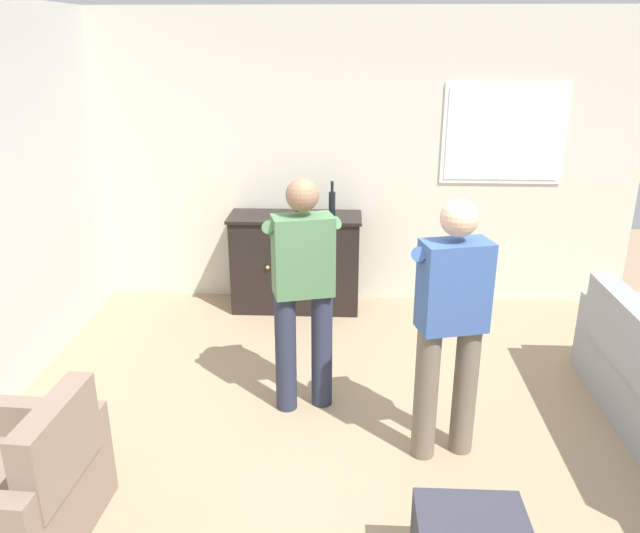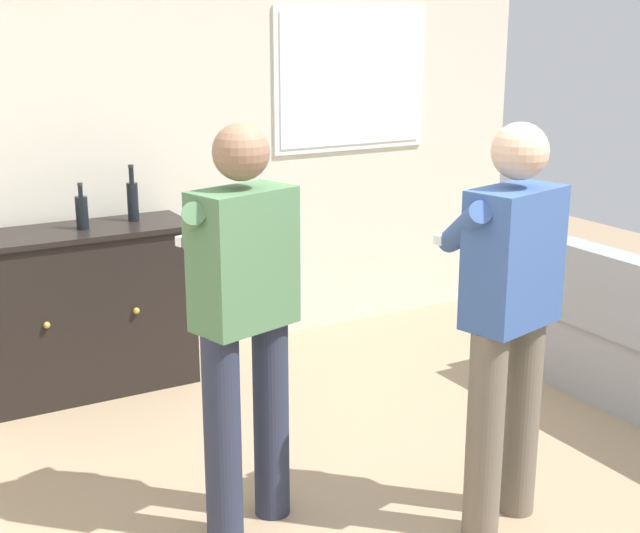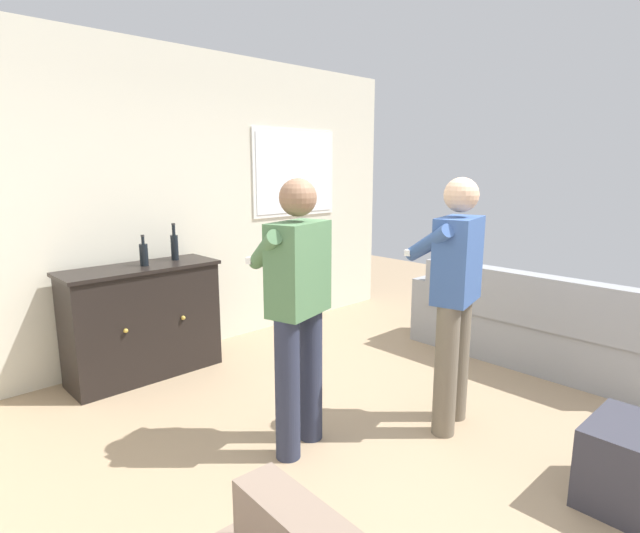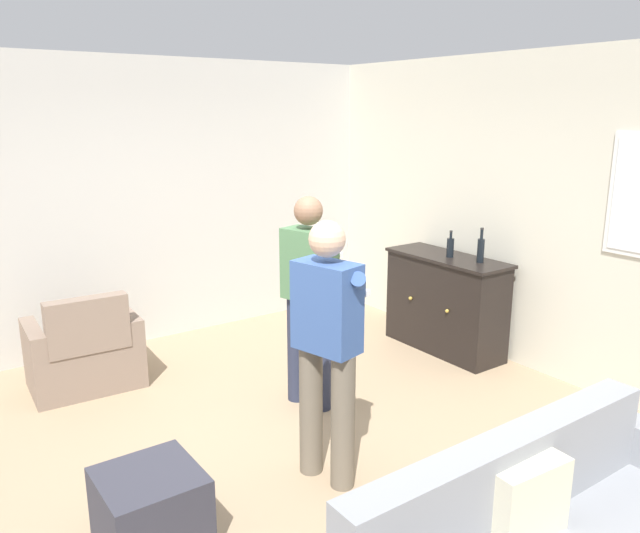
{
  "view_description": "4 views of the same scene",
  "coord_description": "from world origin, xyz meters",
  "px_view_note": "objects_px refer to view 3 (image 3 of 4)",
  "views": [
    {
      "loc": [
        -0.16,
        -3.37,
        2.52
      ],
      "look_at": [
        -0.34,
        0.44,
        1.12
      ],
      "focal_mm": 35.0,
      "sensor_mm": 36.0,
      "label": 1
    },
    {
      "loc": [
        -1.84,
        -2.49,
        2.04
      ],
      "look_at": [
        -0.13,
        0.54,
        1.08
      ],
      "focal_mm": 50.0,
      "sensor_mm": 36.0,
      "label": 2
    },
    {
      "loc": [
        -2.35,
        -1.62,
        1.74
      ],
      "look_at": [
        -0.18,
        0.66,
        1.11
      ],
      "focal_mm": 28.0,
      "sensor_mm": 36.0,
      "label": 3
    },
    {
      "loc": [
        3.35,
        -2.05,
        2.31
      ],
      "look_at": [
        -0.19,
        0.46,
        1.21
      ],
      "focal_mm": 35.0,
      "sensor_mm": 36.0,
      "label": 4
    }
  ],
  "objects_px": {
    "person_standing_right": "(454,292)",
    "person_standing_left": "(297,304)",
    "sideboard_cabinet": "(143,321)",
    "bottle_liquor_amber": "(175,246)",
    "couch": "(532,330)",
    "bottle_wine_green": "(144,254)"
  },
  "relations": [
    {
      "from": "bottle_liquor_amber",
      "to": "person_standing_right",
      "type": "xyz_separation_m",
      "value": [
        0.78,
        -2.29,
        -0.13
      ]
    },
    {
      "from": "sideboard_cabinet",
      "to": "person_standing_left",
      "type": "relative_size",
      "value": 0.75
    },
    {
      "from": "bottle_liquor_amber",
      "to": "person_standing_right",
      "type": "height_order",
      "value": "person_standing_right"
    },
    {
      "from": "sideboard_cabinet",
      "to": "person_standing_right",
      "type": "xyz_separation_m",
      "value": [
        1.13,
        -2.24,
        0.46
      ]
    },
    {
      "from": "couch",
      "to": "sideboard_cabinet",
      "type": "height_order",
      "value": "sideboard_cabinet"
    },
    {
      "from": "person_standing_left",
      "to": "sideboard_cabinet",
      "type": "bearing_deg",
      "value": 96.67
    },
    {
      "from": "couch",
      "to": "bottle_wine_green",
      "type": "distance_m",
      "value": 3.41
    },
    {
      "from": "bottle_wine_green",
      "to": "bottle_liquor_amber",
      "type": "distance_m",
      "value": 0.32
    },
    {
      "from": "bottle_wine_green",
      "to": "person_standing_left",
      "type": "relative_size",
      "value": 0.15
    },
    {
      "from": "sideboard_cabinet",
      "to": "person_standing_right",
      "type": "bearing_deg",
      "value": -63.25
    },
    {
      "from": "bottle_liquor_amber",
      "to": "person_standing_left",
      "type": "xyz_separation_m",
      "value": [
        -0.14,
        -1.79,
        -0.13
      ]
    },
    {
      "from": "person_standing_right",
      "to": "person_standing_left",
      "type": "bearing_deg",
      "value": 151.64
    },
    {
      "from": "couch",
      "to": "person_standing_left",
      "type": "distance_m",
      "value": 2.49
    },
    {
      "from": "bottle_wine_green",
      "to": "bottle_liquor_amber",
      "type": "relative_size",
      "value": 0.8
    },
    {
      "from": "couch",
      "to": "sideboard_cabinet",
      "type": "relative_size",
      "value": 1.81
    },
    {
      "from": "bottle_wine_green",
      "to": "person_standing_left",
      "type": "xyz_separation_m",
      "value": [
        0.16,
        -1.73,
        -0.1
      ]
    },
    {
      "from": "bottle_wine_green",
      "to": "person_standing_right",
      "type": "height_order",
      "value": "person_standing_right"
    },
    {
      "from": "bottle_wine_green",
      "to": "bottle_liquor_amber",
      "type": "xyz_separation_m",
      "value": [
        0.31,
        0.07,
        0.03
      ]
    },
    {
      "from": "bottle_liquor_amber",
      "to": "person_standing_right",
      "type": "distance_m",
      "value": 2.42
    },
    {
      "from": "sideboard_cabinet",
      "to": "person_standing_left",
      "type": "bearing_deg",
      "value": -83.33
    },
    {
      "from": "couch",
      "to": "bottle_wine_green",
      "type": "height_order",
      "value": "bottle_wine_green"
    },
    {
      "from": "person_standing_left",
      "to": "person_standing_right",
      "type": "xyz_separation_m",
      "value": [
        0.93,
        -0.5,
        0.0
      ]
    }
  ]
}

